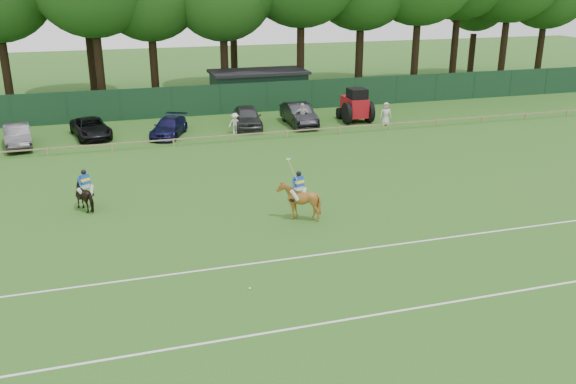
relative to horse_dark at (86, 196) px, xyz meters
name	(u,v)px	position (x,y,z in m)	size (l,w,h in m)	color
ground	(297,247)	(8.50, -7.23, -0.72)	(160.00, 160.00, 0.00)	#1E4C14
horse_dark	(86,196)	(0.00, 0.00, 0.00)	(0.77, 1.70, 1.43)	black
horse_chestnut	(299,201)	(9.52, -4.22, 0.20)	(1.48, 1.67, 1.84)	brown
sedan_grey	(17,136)	(-4.49, 13.58, 0.05)	(1.62, 4.63, 1.53)	#302F32
suv_black	(91,128)	(0.21, 14.86, -0.04)	(2.25, 4.89, 1.36)	black
sedan_navy	(169,127)	(5.54, 13.61, -0.06)	(1.85, 4.54, 1.32)	#12123A
hatch_grey	(247,117)	(11.50, 14.48, 0.10)	(1.94, 4.81, 1.64)	#313234
estate_black	(299,114)	(15.50, 14.20, 0.11)	(1.75, 5.02, 1.65)	black
spectator_left	(235,123)	(10.24, 13.04, 0.03)	(0.96, 0.55, 1.49)	white
spectator_mid	(302,116)	(15.34, 12.95, 0.26)	(1.14, 0.48, 1.95)	beige
spectator_right	(386,114)	(21.86, 12.22, 0.16)	(0.86, 0.56, 1.76)	beige
rider_dark	(85,182)	(0.01, -0.01, 0.68)	(0.86, 0.64, 1.41)	silver
rider_chestnut	(299,184)	(9.52, -4.23, 1.00)	(0.98, 0.53, 2.05)	silver
polo_ball	(250,288)	(5.70, -10.25, -0.67)	(0.09, 0.09, 0.09)	silver
pitch_lines	(326,285)	(8.50, -10.73, -0.71)	(60.00, 5.10, 0.01)	silver
pitch_rail	(217,136)	(8.50, 10.77, -0.27)	(62.10, 0.10, 0.50)	#997F5B
perimeter_fence	(196,101)	(8.50, 19.77, 0.53)	(92.08, 0.08, 2.50)	#14351E
utility_shed	(258,88)	(14.50, 22.77, 0.82)	(8.40, 4.40, 3.04)	#14331E
tree_row	(205,97)	(10.50, 27.77, -0.72)	(96.00, 12.00, 21.00)	#26561C
tractor	(355,106)	(20.12, 14.10, 0.53)	(2.23, 3.18, 2.64)	#A70F18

